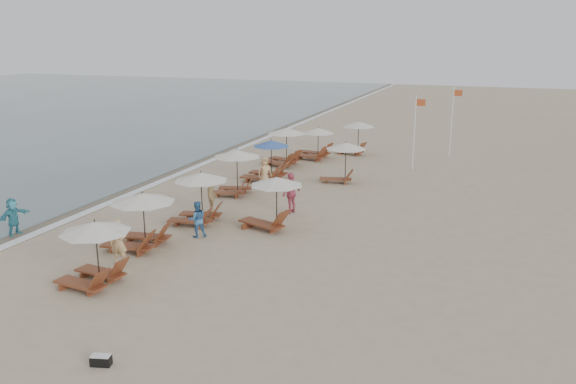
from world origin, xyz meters
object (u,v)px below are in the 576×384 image
at_px(inland_station_2, 355,134).
at_px(beachgoer_near, 119,242).
at_px(lounger_station_1, 139,220).
at_px(beachgoer_far_b, 265,172).
at_px(waterline_walker, 13,217).
at_px(lounger_station_2, 198,196).
at_px(inland_station_0, 270,199).
at_px(lounger_station_6, 314,145).
at_px(duffel_bag, 101,360).
at_px(flag_pole_near, 415,129).
at_px(lounger_station_0, 92,252).
at_px(beachgoer_mid_b, 213,194).
at_px(lounger_station_4, 266,163).
at_px(lounger_station_3, 234,169).
at_px(beachgoer_far_a, 291,193).
at_px(beachgoer_mid_a, 197,219).
at_px(lounger_station_5, 283,146).
at_px(inland_station_1, 342,156).

bearing_deg(inland_station_2, beachgoer_near, -97.32).
bearing_deg(inland_station_2, lounger_station_1, -98.72).
distance_m(beachgoer_far_b, waterline_walker, 12.68).
relative_size(lounger_station_2, waterline_walker, 1.65).
height_order(lounger_station_1, beachgoer_near, lounger_station_1).
bearing_deg(inland_station_0, waterline_walker, -155.43).
relative_size(lounger_station_6, duffel_bag, 4.93).
bearing_deg(duffel_bag, lounger_station_1, 117.62).
distance_m(lounger_station_1, flag_pole_near, 18.87).
height_order(lounger_station_0, beachgoer_near, lounger_station_0).
height_order(lounger_station_1, lounger_station_2, lounger_station_2).
bearing_deg(beachgoer_mid_b, lounger_station_6, -22.17).
xyz_separation_m(lounger_station_4, beachgoer_near, (-0.09, -13.33, -0.14)).
relative_size(lounger_station_1, inland_station_2, 1.01).
bearing_deg(lounger_station_4, lounger_station_6, 84.66).
height_order(lounger_station_3, lounger_station_6, lounger_station_3).
distance_m(inland_station_2, beachgoer_far_a, 14.28).
bearing_deg(waterline_walker, lounger_station_1, -80.62).
xyz_separation_m(lounger_station_0, beachgoer_far_a, (3.21, 9.83, -0.23)).
relative_size(beachgoer_mid_b, flag_pole_near, 0.42).
xyz_separation_m(lounger_station_6, beachgoer_far_a, (2.82, -11.90, 0.01)).
bearing_deg(inland_station_0, beachgoer_far_a, 88.94).
height_order(inland_station_2, beachgoer_far_a, inland_station_2).
bearing_deg(inland_station_2, beachgoer_far_b, -102.92).
bearing_deg(beachgoer_mid_a, beachgoer_far_b, -123.67).
height_order(lounger_station_0, lounger_station_4, lounger_station_4).
relative_size(lounger_station_1, beachgoer_far_a, 1.45).
bearing_deg(lounger_station_5, beachgoer_far_a, -66.84).
height_order(beachgoer_far_a, duffel_bag, beachgoer_far_a).
height_order(lounger_station_1, beachgoer_mid_b, lounger_station_1).
bearing_deg(beachgoer_near, lounger_station_3, 78.53).
bearing_deg(inland_station_2, lounger_station_6, -132.48).
distance_m(inland_station_0, flag_pole_near, 13.92).
bearing_deg(inland_station_2, lounger_station_2, -98.56).
bearing_deg(beachgoer_mid_b, beachgoer_far_b, -22.68).
bearing_deg(waterline_walker, lounger_station_0, -110.67).
xyz_separation_m(beachgoer_near, beachgoer_far_a, (3.53, 8.05, 0.10)).
bearing_deg(beachgoer_near, beachgoer_far_a, 53.44).
distance_m(lounger_station_0, duffel_bag, 5.18).
bearing_deg(inland_station_2, lounger_station_4, -107.17).
xyz_separation_m(lounger_station_2, lounger_station_3, (-0.54, 4.75, 0.13)).
height_order(lounger_station_5, beachgoer_far_a, lounger_station_5).
height_order(inland_station_1, beachgoer_far_a, inland_station_1).
height_order(beachgoer_mid_a, beachgoer_mid_b, beachgoer_mid_b).
relative_size(lounger_station_3, beachgoer_mid_b, 1.34).
xyz_separation_m(lounger_station_5, flag_pole_near, (7.83, 1.52, 1.29)).
bearing_deg(beachgoer_mid_a, lounger_station_0, 43.65).
bearing_deg(flag_pole_near, lounger_station_6, 170.85).
distance_m(lounger_station_4, beachgoer_far_b, 1.33).
height_order(lounger_station_2, beachgoer_far_a, lounger_station_2).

